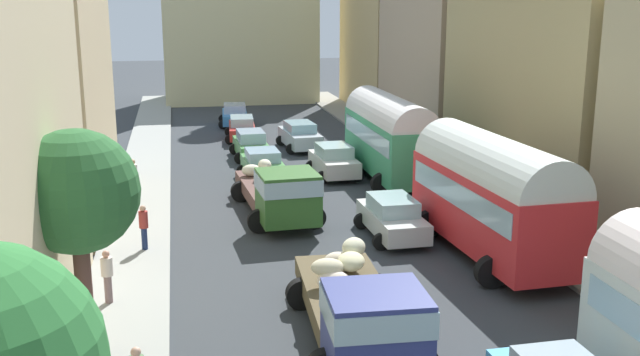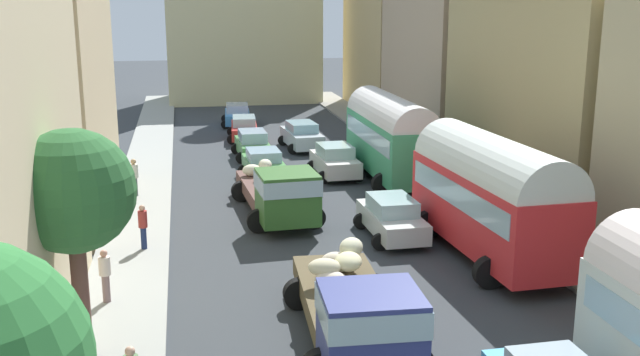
# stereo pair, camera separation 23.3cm
# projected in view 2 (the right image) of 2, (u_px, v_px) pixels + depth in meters

# --- Properties ---
(ground_plane) EXTENTS (154.00, 154.00, 0.00)m
(ground_plane) POSITION_uv_depth(u_px,v_px,m) (302.00, 189.00, 34.22)
(ground_plane) COLOR #34393D
(sidewalk_left) EXTENTS (2.50, 70.00, 0.14)m
(sidewalk_left) POSITION_uv_depth(u_px,v_px,m) (143.00, 195.00, 32.90)
(sidewalk_left) COLOR #989A94
(sidewalk_left) RESTS_ON ground
(sidewalk_right) EXTENTS (2.50, 70.00, 0.14)m
(sidewalk_right) POSITION_uv_depth(u_px,v_px,m) (450.00, 180.00, 35.50)
(sidewalk_right) COLOR gray
(sidewalk_right) RESTS_ON ground
(building_left_2) EXTENTS (4.36, 11.89, 12.05)m
(building_left_2) POSITION_uv_depth(u_px,v_px,m) (44.00, 65.00, 29.25)
(building_left_2) COLOR #CAB289
(building_left_2) RESTS_ON ground
(building_right_2) EXTENTS (4.71, 13.71, 9.79)m
(building_right_2) POSITION_uv_depth(u_px,v_px,m) (546.00, 84.00, 32.71)
(building_right_2) COLOR tan
(building_right_2) RESTS_ON ground
(building_right_3) EXTENTS (6.47, 12.24, 13.24)m
(building_right_3) POSITION_uv_depth(u_px,v_px,m) (454.00, 31.00, 45.58)
(building_right_3) COLOR tan
(building_right_3) RESTS_ON ground
(building_right_4) EXTENTS (4.37, 12.25, 10.84)m
(building_right_4) POSITION_uv_depth(u_px,v_px,m) (387.00, 41.00, 57.66)
(building_right_4) COLOR tan
(building_right_4) RESTS_ON ground
(distant_church) EXTENTS (12.76, 7.19, 20.19)m
(distant_church) POSITION_uv_depth(u_px,v_px,m) (243.00, 22.00, 62.44)
(distant_church) COLOR beige
(distant_church) RESTS_ON ground
(parked_bus_1) EXTENTS (3.62, 8.25, 4.20)m
(parked_bus_1) POSITION_uv_depth(u_px,v_px,m) (491.00, 192.00, 24.55)
(parked_bus_1) COLOR red
(parked_bus_1) RESTS_ON ground
(parked_bus_2) EXTENTS (3.22, 8.80, 4.14)m
(parked_bus_2) POSITION_uv_depth(u_px,v_px,m) (390.00, 133.00, 35.37)
(parked_bus_2) COLOR #359663
(parked_bus_2) RESTS_ON ground
(cargo_truck_0) EXTENTS (3.29, 7.42, 2.35)m
(cargo_truck_0) POSITION_uv_depth(u_px,v_px,m) (357.00, 309.00, 17.91)
(cargo_truck_0) COLOR navy
(cargo_truck_0) RESTS_ON ground
(cargo_truck_1) EXTENTS (3.31, 7.73, 2.34)m
(cargo_truck_1) POSITION_uv_depth(u_px,v_px,m) (279.00, 191.00, 28.94)
(cargo_truck_1) COLOR #2F5E25
(cargo_truck_1) RESTS_ON ground
(car_0) EXTENTS (2.38, 3.72, 1.56)m
(car_0) POSITION_uv_depth(u_px,v_px,m) (264.00, 165.00, 35.41)
(car_0) COLOR #51994F
(car_0) RESTS_ON ground
(car_1) EXTENTS (2.27, 4.11, 1.53)m
(car_1) POSITION_uv_depth(u_px,v_px,m) (253.00, 144.00, 40.67)
(car_1) COLOR #4F924B
(car_1) RESTS_ON ground
(car_2) EXTENTS (2.34, 4.46, 1.48)m
(car_2) POSITION_uv_depth(u_px,v_px,m) (244.00, 128.00, 45.93)
(car_2) COLOR #B22825
(car_2) RESTS_ON ground
(car_3) EXTENTS (2.44, 4.23, 1.52)m
(car_3) POSITION_uv_depth(u_px,v_px,m) (237.00, 115.00, 51.18)
(car_3) COLOR #3C87CD
(car_3) RESTS_ON ground
(car_5) EXTENTS (2.31, 4.12, 1.53)m
(car_5) POSITION_uv_depth(u_px,v_px,m) (392.00, 218.00, 27.01)
(car_5) COLOR silver
(car_5) RESTS_ON ground
(car_6) EXTENTS (2.44, 3.98, 1.62)m
(car_6) POSITION_uv_depth(u_px,v_px,m) (335.00, 161.00, 36.34)
(car_6) COLOR silver
(car_6) RESTS_ON ground
(car_7) EXTENTS (2.50, 4.44, 1.60)m
(car_7) POSITION_uv_depth(u_px,v_px,m) (302.00, 136.00, 43.12)
(car_7) COLOR silver
(car_7) RESTS_ON ground
(pedestrian_1) EXTENTS (0.35, 0.35, 1.72)m
(pedestrian_1) POSITION_uv_depth(u_px,v_px,m) (143.00, 225.00, 25.34)
(pedestrian_1) COLOR navy
(pedestrian_1) RESTS_ON ground
(pedestrian_2) EXTENTS (0.46, 0.46, 1.70)m
(pedestrian_2) POSITION_uv_depth(u_px,v_px,m) (105.00, 274.00, 20.87)
(pedestrian_2) COLOR slate
(pedestrian_2) RESTS_ON ground
(pedestrian_4) EXTENTS (0.50, 0.50, 1.81)m
(pedestrian_4) POSITION_uv_depth(u_px,v_px,m) (134.00, 176.00, 32.22)
(pedestrian_4) COLOR #444E4D
(pedestrian_4) RESTS_ON ground
(roadside_tree_1) EXTENTS (2.92, 2.92, 5.74)m
(roadside_tree_1) POSITION_uv_depth(u_px,v_px,m) (73.00, 193.00, 16.92)
(roadside_tree_1) COLOR brown
(roadside_tree_1) RESTS_ON ground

